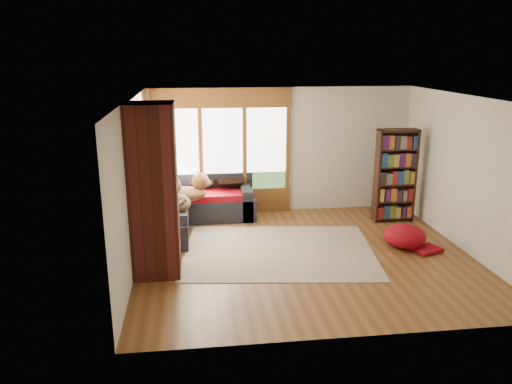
{
  "coord_description": "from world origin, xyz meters",
  "views": [
    {
      "loc": [
        -1.79,
        -7.58,
        3.3
      ],
      "look_at": [
        -0.75,
        0.64,
        0.95
      ],
      "focal_mm": 35.0,
      "sensor_mm": 36.0,
      "label": 1
    }
  ],
  "objects_px": {
    "sectional_sofa": "(187,212)",
    "bookshelf": "(395,176)",
    "dog_brindle": "(175,198)",
    "area_rug": "(279,251)",
    "pouf": "(405,236)",
    "brick_chimney": "(154,191)",
    "dog_tan": "(189,191)"
  },
  "relations": [
    {
      "from": "brick_chimney",
      "to": "sectional_sofa",
      "type": "distance_m",
      "value": 2.32
    },
    {
      "from": "area_rug",
      "to": "dog_brindle",
      "type": "distance_m",
      "value": 2.08
    },
    {
      "from": "sectional_sofa",
      "to": "area_rug",
      "type": "distance_m",
      "value": 2.15
    },
    {
      "from": "area_rug",
      "to": "pouf",
      "type": "xyz_separation_m",
      "value": [
        2.21,
        -0.07,
        0.2
      ]
    },
    {
      "from": "brick_chimney",
      "to": "dog_tan",
      "type": "bearing_deg",
      "value": 75.18
    },
    {
      "from": "sectional_sofa",
      "to": "bookshelf",
      "type": "xyz_separation_m",
      "value": [
        4.09,
        -0.15,
        0.62
      ]
    },
    {
      "from": "dog_brindle",
      "to": "area_rug",
      "type": "bearing_deg",
      "value": -127.4
    },
    {
      "from": "area_rug",
      "to": "dog_tan",
      "type": "height_order",
      "value": "dog_tan"
    },
    {
      "from": "dog_brindle",
      "to": "bookshelf",
      "type": "bearing_deg",
      "value": -95.7
    },
    {
      "from": "sectional_sofa",
      "to": "bookshelf",
      "type": "height_order",
      "value": "bookshelf"
    },
    {
      "from": "area_rug",
      "to": "dog_brindle",
      "type": "height_order",
      "value": "dog_brindle"
    },
    {
      "from": "sectional_sofa",
      "to": "bookshelf",
      "type": "relative_size",
      "value": 1.19
    },
    {
      "from": "brick_chimney",
      "to": "area_rug",
      "type": "relative_size",
      "value": 0.82
    },
    {
      "from": "pouf",
      "to": "bookshelf",
      "type": "bearing_deg",
      "value": 76.36
    },
    {
      "from": "pouf",
      "to": "dog_brindle",
      "type": "height_order",
      "value": "dog_brindle"
    },
    {
      "from": "area_rug",
      "to": "bookshelf",
      "type": "height_order",
      "value": "bookshelf"
    },
    {
      "from": "brick_chimney",
      "to": "dog_brindle",
      "type": "distance_m",
      "value": 1.51
    },
    {
      "from": "pouf",
      "to": "dog_tan",
      "type": "xyz_separation_m",
      "value": [
        -3.7,
        1.37,
        0.56
      ]
    },
    {
      "from": "brick_chimney",
      "to": "bookshelf",
      "type": "bearing_deg",
      "value": 22.7
    },
    {
      "from": "brick_chimney",
      "to": "dog_tan",
      "type": "xyz_separation_m",
      "value": [
        0.5,
        1.88,
        -0.53
      ]
    },
    {
      "from": "dog_brindle",
      "to": "dog_tan",
      "type": "bearing_deg",
      "value": -39.98
    },
    {
      "from": "brick_chimney",
      "to": "dog_brindle",
      "type": "bearing_deg",
      "value": 80.07
    },
    {
      "from": "bookshelf",
      "to": "brick_chimney",
      "type": "bearing_deg",
      "value": -157.3
    },
    {
      "from": "pouf",
      "to": "dog_tan",
      "type": "relative_size",
      "value": 0.8
    },
    {
      "from": "area_rug",
      "to": "dog_brindle",
      "type": "bearing_deg",
      "value": 154.96
    },
    {
      "from": "sectional_sofa",
      "to": "pouf",
      "type": "bearing_deg",
      "value": -18.97
    },
    {
      "from": "pouf",
      "to": "dog_brindle",
      "type": "xyz_separation_m",
      "value": [
        -3.96,
        0.89,
        0.56
      ]
    },
    {
      "from": "bookshelf",
      "to": "pouf",
      "type": "height_order",
      "value": "bookshelf"
    },
    {
      "from": "area_rug",
      "to": "sectional_sofa",
      "type": "bearing_deg",
      "value": 136.54
    },
    {
      "from": "dog_brindle",
      "to": "brick_chimney",
      "type": "bearing_deg",
      "value": 157.7
    },
    {
      "from": "sectional_sofa",
      "to": "dog_brindle",
      "type": "distance_m",
      "value": 0.83
    },
    {
      "from": "bookshelf",
      "to": "dog_tan",
      "type": "height_order",
      "value": "bookshelf"
    }
  ]
}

